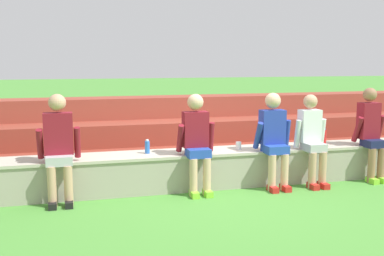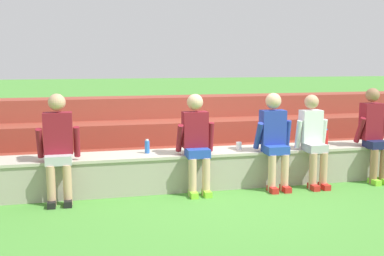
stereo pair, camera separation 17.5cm
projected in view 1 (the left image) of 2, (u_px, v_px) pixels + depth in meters
The scene contains 11 objects.
ground_plane at pixel (226, 190), 6.59m from camera, with size 80.00×80.00×0.00m, color #4C9338.
stone_seating_wall at pixel (220, 166), 6.83m from camera, with size 9.43×0.62×0.53m.
brick_bleachers at pixel (189, 136), 8.54m from camera, with size 12.58×2.01×1.16m.
person_left_of_center at pixel (59, 144), 5.89m from camera, with size 0.55×0.49×1.42m.
person_center at pixel (197, 139), 6.38m from camera, with size 0.53×0.52×1.39m.
person_right_of_center at pixel (274, 137), 6.63m from camera, with size 0.53×0.51×1.38m.
person_far_right at pixel (312, 137), 6.79m from camera, with size 0.49×0.53×1.35m.
person_rightmost_edge at pixel (371, 131), 7.08m from camera, with size 0.48×0.51×1.43m.
water_bottle_near_left at pixel (324, 137), 7.19m from camera, with size 0.07×0.07×0.26m.
water_bottle_mid_left at pixel (147, 147), 6.52m from camera, with size 0.07×0.07×0.20m.
plastic_cup_middle at pixel (238, 146), 6.81m from camera, with size 0.08×0.08×0.12m, color white.
Camera 1 is at (-2.12, -6.05, 1.86)m, focal length 42.89 mm.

